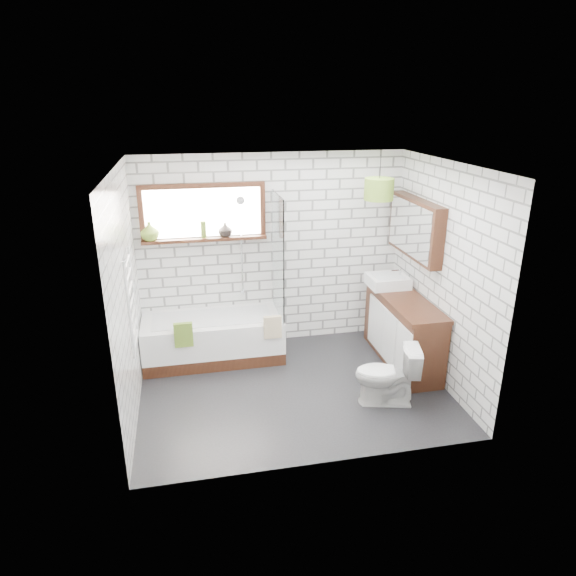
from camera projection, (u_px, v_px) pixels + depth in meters
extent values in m
cube|color=black|center=(293.00, 389.00, 5.86)|extent=(3.40, 2.60, 0.01)
cube|color=white|center=(294.00, 165.00, 4.98)|extent=(3.40, 2.60, 0.01)
cube|color=white|center=(272.00, 252.00, 6.62)|extent=(3.40, 0.01, 2.50)
cube|color=white|center=(327.00, 339.00, 4.22)|extent=(3.40, 0.01, 2.50)
cube|color=white|center=(126.00, 298.00, 5.10)|extent=(0.01, 2.60, 2.50)
cube|color=white|center=(442.00, 275.00, 5.74)|extent=(0.01, 2.60, 2.50)
cube|color=black|center=(203.00, 213.00, 6.22)|extent=(1.52, 0.16, 0.68)
cube|color=white|center=(131.00, 302.00, 5.12)|extent=(0.06, 0.52, 1.00)
cube|color=black|center=(415.00, 228.00, 6.14)|extent=(0.16, 1.20, 0.70)
cylinder|color=silver|center=(241.00, 247.00, 6.47)|extent=(0.02, 0.02, 1.30)
cube|color=white|center=(213.00, 338.00, 6.45)|extent=(1.72, 0.76, 0.56)
cube|color=white|center=(278.00, 256.00, 6.25)|extent=(0.02, 0.72, 1.50)
cube|color=olive|center=(184.00, 335.00, 5.94)|extent=(0.22, 0.06, 0.29)
cube|color=tan|center=(273.00, 327.00, 6.14)|extent=(0.22, 0.05, 0.28)
cube|color=black|center=(403.00, 330.00, 6.31)|extent=(0.48, 1.49, 0.86)
cube|color=white|center=(388.00, 281.00, 6.52)|extent=(0.49, 0.43, 0.14)
cylinder|color=silver|center=(400.00, 276.00, 6.53)|extent=(0.04, 0.04, 0.16)
imported|color=white|center=(387.00, 375.00, 5.47)|extent=(0.53, 0.74, 0.68)
imported|color=olive|center=(150.00, 233.00, 6.15)|extent=(0.26, 0.26, 0.23)
imported|color=black|center=(225.00, 231.00, 6.33)|extent=(0.22, 0.22, 0.18)
cylinder|color=olive|center=(204.00, 231.00, 6.27)|extent=(0.07, 0.07, 0.20)
cylinder|color=olive|center=(379.00, 189.00, 6.06)|extent=(0.35, 0.35, 0.26)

